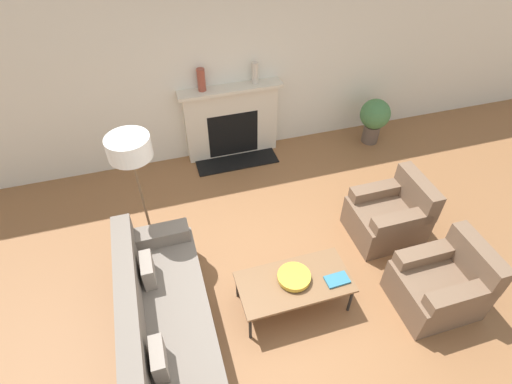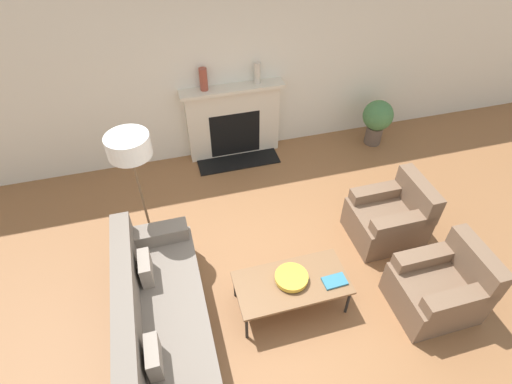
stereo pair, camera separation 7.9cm
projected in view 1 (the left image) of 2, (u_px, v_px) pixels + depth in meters
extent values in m
plane|color=brown|center=(289.00, 296.00, 4.56)|extent=(18.00, 18.00, 0.00)
cube|color=silver|center=(223.00, 65.00, 5.66)|extent=(18.00, 0.06, 2.90)
cube|color=beige|center=(231.00, 123.00, 6.18)|extent=(1.43, 0.20, 1.13)
cube|color=black|center=(233.00, 134.00, 6.23)|extent=(0.78, 0.04, 0.73)
cube|color=black|center=(237.00, 161.00, 6.36)|extent=(1.28, 0.40, 0.02)
cube|color=beige|center=(230.00, 89.00, 5.76)|extent=(1.55, 0.28, 0.05)
cube|color=slate|center=(171.00, 326.00, 4.04)|extent=(0.82, 2.17, 0.44)
cube|color=slate|center=(130.00, 312.00, 3.69)|extent=(0.20, 2.17, 0.42)
cube|color=slate|center=(156.00, 236.00, 4.52)|extent=(0.75, 0.22, 0.18)
cube|color=gray|center=(159.00, 359.00, 3.43)|extent=(0.12, 0.32, 0.28)
cube|color=gray|center=(148.00, 270.00, 4.12)|extent=(0.12, 0.32, 0.28)
cube|color=brown|center=(435.00, 290.00, 4.35)|extent=(0.84, 0.73, 0.45)
cube|color=brown|center=(476.00, 259.00, 4.14)|extent=(0.18, 0.73, 0.39)
cube|color=brown|center=(428.00, 254.00, 4.34)|extent=(0.76, 0.18, 0.15)
cube|color=brown|center=(461.00, 296.00, 3.95)|extent=(0.76, 0.18, 0.15)
cube|color=brown|center=(385.00, 221.00, 5.11)|extent=(0.84, 0.73, 0.45)
cube|color=brown|center=(417.00, 192.00, 4.89)|extent=(0.18, 0.73, 0.39)
cube|color=brown|center=(379.00, 190.00, 5.10)|extent=(0.76, 0.18, 0.15)
cube|color=brown|center=(402.00, 220.00, 4.71)|extent=(0.76, 0.18, 0.15)
cube|color=brown|center=(294.00, 282.00, 4.22)|extent=(1.20, 0.60, 0.03)
cylinder|color=black|center=(250.00, 328.00, 4.06)|extent=(0.03, 0.03, 0.38)
cylinder|color=black|center=(350.00, 300.00, 4.29)|extent=(0.03, 0.03, 0.38)
cylinder|color=black|center=(237.00, 286.00, 4.43)|extent=(0.03, 0.03, 0.38)
cylinder|color=black|center=(330.00, 263.00, 4.66)|extent=(0.03, 0.03, 0.38)
cylinder|color=gold|center=(294.00, 279.00, 4.22)|extent=(0.12, 0.12, 0.02)
cylinder|color=gold|center=(294.00, 277.00, 4.20)|extent=(0.35, 0.35, 0.05)
cube|color=teal|center=(337.00, 280.00, 4.21)|extent=(0.25, 0.16, 0.02)
cylinder|color=brown|center=(155.00, 246.00, 5.08)|extent=(0.31, 0.31, 0.03)
cylinder|color=brown|center=(144.00, 204.00, 4.57)|extent=(0.03, 0.03, 1.46)
cylinder|color=white|center=(129.00, 147.00, 4.03)|extent=(0.45, 0.45, 0.23)
cylinder|color=brown|center=(201.00, 80.00, 5.57)|extent=(0.11, 0.11, 0.32)
cylinder|color=beige|center=(255.00, 73.00, 5.74)|extent=(0.09, 0.09, 0.31)
cylinder|color=brown|center=(371.00, 133.00, 6.68)|extent=(0.27, 0.27, 0.31)
sphere|color=#477A47|center=(375.00, 114.00, 6.43)|extent=(0.48, 0.48, 0.48)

